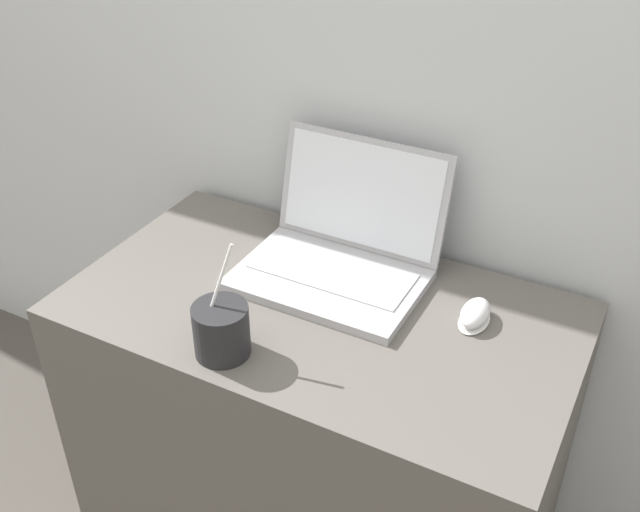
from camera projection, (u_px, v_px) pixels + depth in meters
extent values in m
cube|color=silver|center=(398.00, 10.00, 1.46)|extent=(7.00, 0.04, 2.50)
cube|color=#5B5651|center=(320.00, 436.00, 1.70)|extent=(1.02, 0.57, 0.74)
cube|color=#ADADB2|center=(328.00, 280.00, 1.56)|extent=(0.38, 0.26, 0.02)
cube|color=#B7B7BC|center=(332.00, 271.00, 1.57)|extent=(0.34, 0.14, 0.00)
cube|color=#ADADB2|center=(363.00, 194.00, 1.61)|extent=(0.38, 0.07, 0.24)
cube|color=white|center=(362.00, 194.00, 1.60)|extent=(0.35, 0.06, 0.21)
cylinder|color=#232326|center=(221.00, 330.00, 1.36)|extent=(0.10, 0.10, 0.10)
cylinder|color=black|center=(219.00, 310.00, 1.33)|extent=(0.09, 0.09, 0.01)
cylinder|color=white|center=(216.00, 292.00, 1.32)|extent=(0.05, 0.06, 0.19)
ellipsoid|color=white|center=(474.00, 320.00, 1.46)|extent=(0.06, 0.10, 0.01)
ellipsoid|color=silver|center=(475.00, 313.00, 1.45)|extent=(0.05, 0.09, 0.04)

